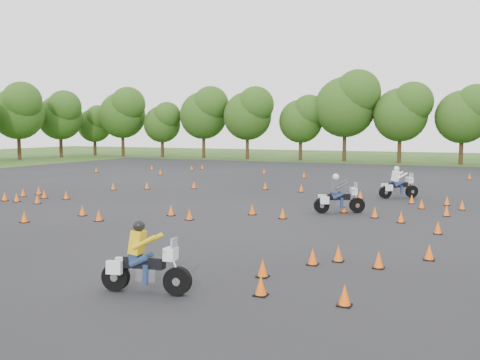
{
  "coord_description": "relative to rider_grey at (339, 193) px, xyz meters",
  "views": [
    {
      "loc": [
        11.07,
        -20.38,
        3.79
      ],
      "look_at": [
        0.0,
        4.0,
        1.2
      ],
      "focal_mm": 40.0,
      "sensor_mm": 36.0,
      "label": 1
    }
  ],
  "objects": [
    {
      "name": "ground",
      "position": [
        -5.31,
        -3.08,
        -0.89
      ],
      "size": [
        140.0,
        140.0,
        0.0
      ],
      "primitive_type": "plane",
      "color": "#2D5119",
      "rests_on": "ground"
    },
    {
      "name": "asphalt_pad",
      "position": [
        -5.31,
        2.92,
        -0.89
      ],
      "size": [
        62.0,
        62.0,
        0.0
      ],
      "primitive_type": "plane",
      "color": "black",
      "rests_on": "ground"
    },
    {
      "name": "rider_yellow",
      "position": [
        -1.18,
        -13.43,
        -0.05
      ],
      "size": [
        2.26,
        1.08,
        1.68
      ],
      "primitive_type": null,
      "rotation": [
        0.0,
        0.0,
        0.19
      ],
      "color": "gold",
      "rests_on": "ground"
    },
    {
      "name": "rider_white",
      "position": [
        1.68,
        6.44,
        -0.01
      ],
      "size": [
        2.22,
        1.94,
        1.75
      ],
      "primitive_type": null,
      "rotation": [
        0.0,
        0.0,
        0.66
      ],
      "color": "white",
      "rests_on": "ground"
    },
    {
      "name": "treeline",
      "position": [
        -4.17,
        31.53,
        3.73
      ],
      "size": [
        86.97,
        32.67,
        10.83
      ],
      "color": "#294A15",
      "rests_on": "ground"
    },
    {
      "name": "traffic_cones",
      "position": [
        -4.93,
        1.93,
        -0.66
      ],
      "size": [
        36.14,
        32.85,
        0.45
      ],
      "color": "#FF5C0A",
      "rests_on": "asphalt_pad"
    },
    {
      "name": "rider_grey",
      "position": [
        0.0,
        0.0,
        0.0
      ],
      "size": [
        2.36,
        1.69,
        1.77
      ],
      "primitive_type": null,
      "rotation": [
        0.0,
        0.0,
        0.48
      ],
      "color": "#414349",
      "rests_on": "ground"
    }
  ]
}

